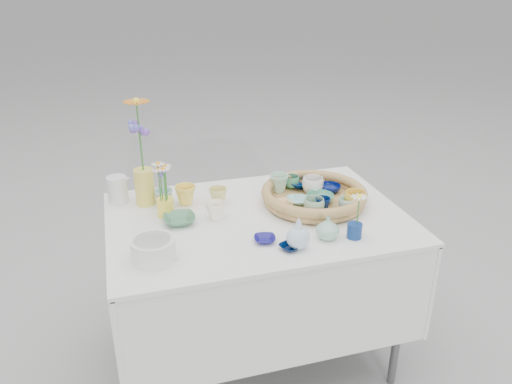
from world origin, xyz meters
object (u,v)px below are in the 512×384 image
object	(u,v)px
bud_vase_seafoam	(328,227)
display_table	(257,355)
tall_vase_yellow	(145,187)
wicker_tray	(314,196)

from	to	relation	value
bud_vase_seafoam	display_table	bearing A→B (deg)	128.75
tall_vase_yellow	wicker_tray	bearing A→B (deg)	-16.19
display_table	tall_vase_yellow	xyz separation A→B (m)	(-0.45, 0.26, 0.85)
display_table	bud_vase_seafoam	size ratio (longest dim) A/B	13.12
bud_vase_seafoam	tall_vase_yellow	xyz separation A→B (m)	(-0.66, 0.52, 0.03)
display_table	tall_vase_yellow	distance (m)	0.99
wicker_tray	tall_vase_yellow	size ratio (longest dim) A/B	2.87
display_table	wicker_tray	bearing A→B (deg)	10.12
wicker_tray	tall_vase_yellow	bearing A→B (deg)	163.81
bud_vase_seafoam	tall_vase_yellow	world-z (taller)	tall_vase_yellow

